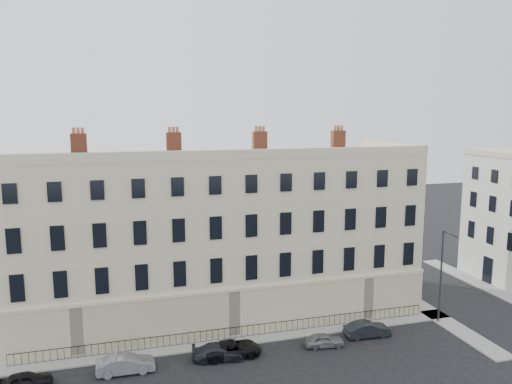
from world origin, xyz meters
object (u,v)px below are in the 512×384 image
(car_a, at_px, (26,381))
(car_e, at_px, (324,340))
(streetlamp, at_px, (442,272))
(car_b, at_px, (126,364))
(car_d, at_px, (233,349))
(car_f, at_px, (367,329))
(car_c, at_px, (218,352))

(car_a, xyz_separation_m, car_e, (22.19, 0.09, -0.04))
(streetlamp, bearing_deg, car_a, -173.52)
(car_a, relative_size, car_b, 0.84)
(car_b, xyz_separation_m, streetlamp, (27.39, 1.23, 4.04))
(car_e, relative_size, streetlamp, 0.38)
(car_b, bearing_deg, car_a, 92.82)
(car_d, distance_m, streetlamp, 19.79)
(car_d, xyz_separation_m, car_e, (7.47, -0.45, -0.07))
(car_b, height_order, car_d, car_b)
(car_d, xyz_separation_m, car_f, (11.73, 0.23, 0.02))
(car_b, relative_size, car_f, 1.05)
(car_e, distance_m, car_f, 4.31)
(car_a, xyz_separation_m, streetlamp, (34.05, 1.50, 4.13))
(car_f, bearing_deg, streetlamp, -82.06)
(car_b, xyz_separation_m, car_e, (15.53, -0.19, -0.13))
(car_c, distance_m, streetlamp, 20.95)
(car_e, xyz_separation_m, car_f, (4.26, 0.68, 0.10))
(car_f, xyz_separation_m, streetlamp, (7.60, 0.74, 4.07))
(car_c, xyz_separation_m, streetlamp, (20.50, 1.16, 4.14))
(car_c, height_order, streetlamp, streetlamp)
(car_c, bearing_deg, streetlamp, -79.39)
(car_b, distance_m, streetlamp, 27.71)
(car_b, xyz_separation_m, car_c, (6.89, 0.06, -0.10))
(car_c, distance_m, car_d, 1.19)
(car_c, xyz_separation_m, car_e, (8.64, -0.25, -0.03))
(car_a, bearing_deg, car_d, -94.67)
(car_d, height_order, car_f, car_f)
(car_f, bearing_deg, car_d, 93.50)
(car_a, bearing_deg, car_f, -95.10)
(car_c, bearing_deg, car_b, 97.90)
(car_d, xyz_separation_m, streetlamp, (19.33, 0.97, 4.10))
(car_d, distance_m, car_e, 7.48)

